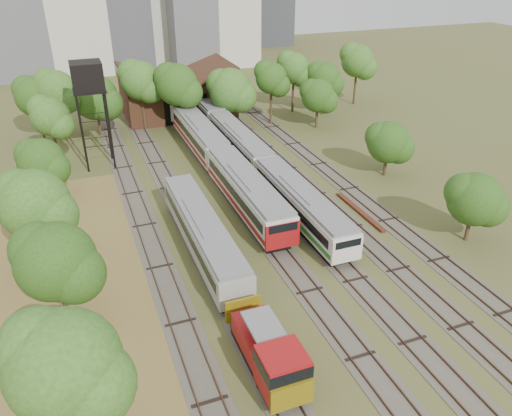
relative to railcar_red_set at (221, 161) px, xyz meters
name	(u,v)px	position (x,y,z in m)	size (l,w,h in m)	color
ground	(417,384)	(2.00, -32.83, -2.01)	(240.00, 240.00, 0.00)	#475123
dry_grass_patch	(95,371)	(-16.00, -24.83, -1.99)	(14.00, 60.00, 0.04)	brown
tracks	(257,205)	(1.33, -7.83, -1.97)	(24.60, 80.00, 0.19)	#4C473D
railcar_red_set	(221,161)	(0.00, 0.00, 0.00)	(3.08, 34.58, 3.81)	black
railcar_green_set	(239,143)	(4.00, 5.10, -0.21)	(2.76, 52.08, 3.40)	black
railcar_rear	(169,99)	(0.00, 27.25, -0.20)	(2.77, 16.07, 3.42)	black
shunter_locomotive	(270,356)	(-6.00, -29.05, -0.38)	(2.62, 8.10, 3.42)	black
old_grey_coach	(203,233)	(-6.00, -14.19, -0.14)	(2.78, 18.00, 3.44)	black
water_tower	(87,79)	(-12.33, 8.53, 8.18)	(3.50, 3.50, 12.08)	black
rail_pile_far	(360,211)	(10.20, -12.87, -1.88)	(0.52, 8.31, 0.27)	#582A19
maintenance_shed	(177,95)	(1.00, 25.14, 0.90)	(16.45, 11.55, 7.58)	#392514
tree_band_left	(45,204)	(-17.74, -11.22, 3.41)	(7.11, 65.36, 8.78)	#382616
tree_band_far	(209,83)	(4.09, 18.04, 4.15)	(50.08, 9.30, 9.53)	#382616
tree_band_right	(381,138)	(17.24, -5.13, 2.20)	(6.17, 36.80, 6.96)	#382616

